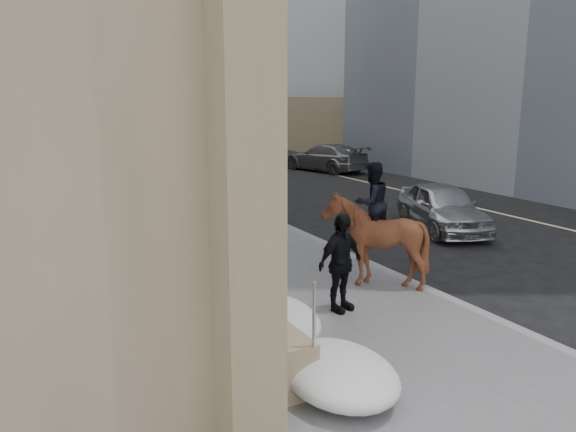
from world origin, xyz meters
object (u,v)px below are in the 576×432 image
object	(u,v)px
car_grey	(325,157)
mounted_horse_left	(228,252)
car_silver	(442,207)
mounted_horse_right	(374,235)
pedestrian	(340,263)

from	to	relation	value
car_grey	mounted_horse_left	bearing A→B (deg)	39.07
car_silver	car_grey	bearing A→B (deg)	93.24
mounted_horse_right	car_silver	xyz separation A→B (m)	(5.15, 3.51, -0.49)
mounted_horse_left	pedestrian	distance (m)	2.13
pedestrian	car_grey	xyz separation A→B (m)	(10.57, 18.05, -0.31)
mounted_horse_right	pedestrian	distance (m)	1.74
mounted_horse_left	pedestrian	bearing A→B (deg)	164.86
car_grey	car_silver	bearing A→B (deg)	58.89
pedestrian	mounted_horse_right	bearing A→B (deg)	17.66
mounted_horse_left	car_grey	xyz separation A→B (m)	(12.47, 17.12, -0.55)
mounted_horse_right	car_grey	world-z (taller)	mounted_horse_right
mounted_horse_right	car_silver	distance (m)	6.25
mounted_horse_right	pedestrian	bearing A→B (deg)	28.33
car_grey	pedestrian	bearing A→B (deg)	44.78
car_silver	mounted_horse_left	bearing A→B (deg)	-138.03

